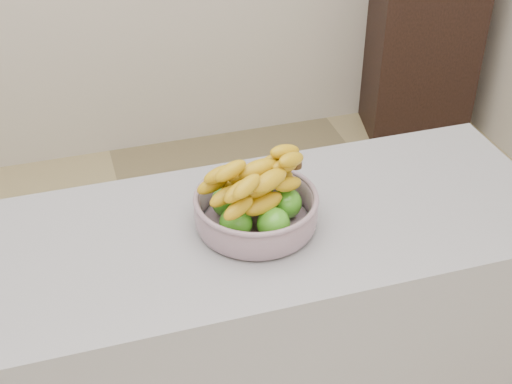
{
  "coord_description": "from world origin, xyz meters",
  "views": [
    {
      "loc": [
        -0.19,
        -1.31,
        1.99
      ],
      "look_at": [
        0.22,
        0.04,
        1.0
      ],
      "focal_mm": 50.0,
      "sensor_mm": 36.0,
      "label": 1
    }
  ],
  "objects": [
    {
      "name": "counter",
      "position": [
        0.0,
        0.04,
        0.45
      ],
      "size": [
        2.0,
        0.6,
        0.9
      ],
      "primitive_type": "cube",
      "color": "gray",
      "rests_on": "ground"
    },
    {
      "name": "fruit_bowl",
      "position": [
        0.22,
        0.04,
        0.96
      ],
      "size": [
        0.31,
        0.31,
        0.19
      ],
      "rotation": [
        0.0,
        0.0,
        0.28
      ],
      "color": "#9EADBE",
      "rests_on": "counter"
    },
    {
      "name": "cabinet",
      "position": [
        1.65,
        1.78,
        0.47
      ],
      "size": [
        0.59,
        0.51,
        0.93
      ],
      "primitive_type": "cube",
      "rotation": [
        0.0,
        0.0,
        -0.21
      ],
      "color": "black",
      "rests_on": "ground"
    }
  ]
}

